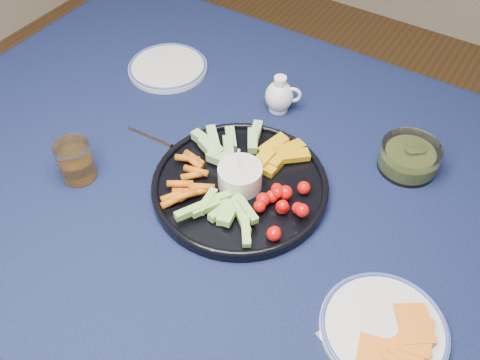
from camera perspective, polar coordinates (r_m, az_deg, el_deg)
The scene contains 8 objects.
dining_table at distance 1.13m, azimuth 3.39°, elevation -4.21°, with size 1.67×1.07×0.75m.
crudite_platter at distance 1.06m, azimuth -0.06°, elevation -0.22°, with size 0.35×0.35×0.11m.
creamer_pitcher at distance 1.23m, azimuth 4.25°, elevation 8.95°, with size 0.08×0.06×0.09m.
pickle_bowl at distance 1.15m, azimuth 17.57°, elevation 2.23°, with size 0.12×0.12×0.06m.
cheese_plate at distance 0.92m, azimuth 15.12°, elevation -14.95°, with size 0.21×0.21×0.02m.
juice_tumbler at distance 1.12m, azimuth -17.07°, elevation 1.76°, with size 0.07×0.07×0.08m.
fork_left at distance 1.18m, azimuth -8.57°, elevation 4.05°, with size 0.14×0.02×0.00m.
side_plate_extra at distance 1.37m, azimuth -7.72°, elevation 11.85°, with size 0.20×0.20×0.02m.
Camera 1 is at (0.32, -0.62, 1.55)m, focal length 40.00 mm.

